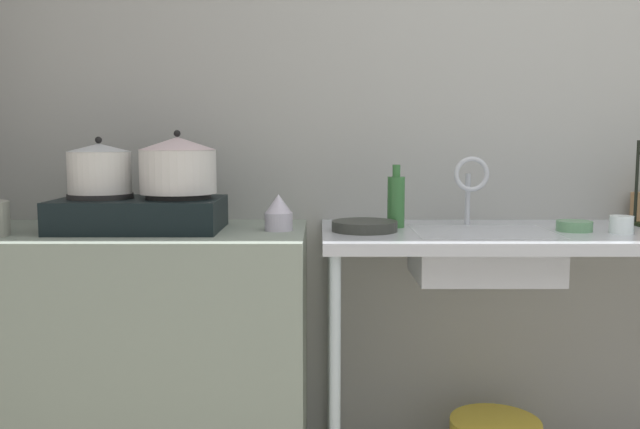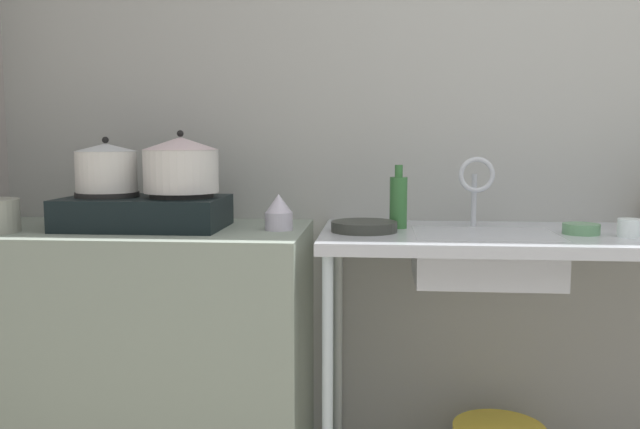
{
  "view_description": "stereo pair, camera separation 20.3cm",
  "coord_description": "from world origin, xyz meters",
  "px_view_note": "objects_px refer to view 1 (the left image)",
  "views": [
    {
      "loc": [
        -1.06,
        -1.02,
        1.21
      ],
      "look_at": [
        -1.06,
        1.35,
        0.95
      ],
      "focal_mm": 37.92,
      "sensor_mm": 36.0,
      "label": 1
    },
    {
      "loc": [
        -0.85,
        -1.01,
        1.21
      ],
      "look_at": [
        -1.06,
        1.35,
        0.95
      ],
      "focal_mm": 37.92,
      "sensor_mm": 36.0,
      "label": 2
    }
  ],
  "objects_px": {
    "stove": "(140,213)",
    "faucet": "(471,179)",
    "frying_pan": "(365,226)",
    "bottle_by_sink": "(396,201)",
    "pot_on_right_burner": "(178,165)",
    "small_bowl_on_drainboard": "(574,226)",
    "pot_on_left_burner": "(100,168)",
    "percolator": "(279,213)",
    "cup_by_rack": "(621,225)",
    "sink_basin": "(483,255)"
  },
  "relations": [
    {
      "from": "stove",
      "to": "faucet",
      "type": "xyz_separation_m",
      "value": [
        1.19,
        0.12,
        0.11
      ]
    },
    {
      "from": "pot_on_left_burner",
      "to": "faucet",
      "type": "height_order",
      "value": "pot_on_left_burner"
    },
    {
      "from": "stove",
      "to": "pot_on_right_burner",
      "type": "relative_size",
      "value": 2.11
    },
    {
      "from": "pot_on_right_burner",
      "to": "small_bowl_on_drainboard",
      "type": "xyz_separation_m",
      "value": [
        1.39,
        -0.02,
        -0.21
      ]
    },
    {
      "from": "stove",
      "to": "faucet",
      "type": "relative_size",
      "value": 2.22
    },
    {
      "from": "pot_on_right_burner",
      "to": "percolator",
      "type": "distance_m",
      "value": 0.39
    },
    {
      "from": "pot_on_right_burner",
      "to": "sink_basin",
      "type": "xyz_separation_m",
      "value": [
        1.07,
        -0.04,
        -0.31
      ]
    },
    {
      "from": "percolator",
      "to": "stove",
      "type": "bearing_deg",
      "value": 178.93
    },
    {
      "from": "faucet",
      "to": "frying_pan",
      "type": "distance_m",
      "value": 0.45
    },
    {
      "from": "faucet",
      "to": "bottle_by_sink",
      "type": "height_order",
      "value": "faucet"
    },
    {
      "from": "frying_pan",
      "to": "faucet",
      "type": "bearing_deg",
      "value": 20.37
    },
    {
      "from": "pot_on_left_burner",
      "to": "frying_pan",
      "type": "xyz_separation_m",
      "value": [
        0.93,
        -0.02,
        -0.2
      ]
    },
    {
      "from": "faucet",
      "to": "small_bowl_on_drainboard",
      "type": "bearing_deg",
      "value": -24.0
    },
    {
      "from": "percolator",
      "to": "cup_by_rack",
      "type": "xyz_separation_m",
      "value": [
        1.17,
        -0.08,
        -0.03
      ]
    },
    {
      "from": "pot_on_left_burner",
      "to": "stove",
      "type": "bearing_deg",
      "value": 0.0
    },
    {
      "from": "sink_basin",
      "to": "cup_by_rack",
      "type": "xyz_separation_m",
      "value": [
        0.46,
        -0.05,
        0.11
      ]
    },
    {
      "from": "pot_on_left_burner",
      "to": "percolator",
      "type": "bearing_deg",
      "value": -0.83
    },
    {
      "from": "stove",
      "to": "frying_pan",
      "type": "bearing_deg",
      "value": -1.76
    },
    {
      "from": "pot_on_left_burner",
      "to": "sink_basin",
      "type": "distance_m",
      "value": 1.37
    },
    {
      "from": "faucet",
      "to": "cup_by_rack",
      "type": "xyz_separation_m",
      "value": [
        0.47,
        -0.21,
        -0.14
      ]
    },
    {
      "from": "pot_on_left_burner",
      "to": "sink_basin",
      "type": "xyz_separation_m",
      "value": [
        1.34,
        -0.04,
        -0.3
      ]
    },
    {
      "from": "pot_on_right_burner",
      "to": "frying_pan",
      "type": "distance_m",
      "value": 0.69
    },
    {
      "from": "bottle_by_sink",
      "to": "stove",
      "type": "bearing_deg",
      "value": -175.08
    },
    {
      "from": "sink_basin",
      "to": "bottle_by_sink",
      "type": "distance_m",
      "value": 0.36
    },
    {
      "from": "pot_on_right_burner",
      "to": "faucet",
      "type": "bearing_deg",
      "value": 6.73
    },
    {
      "from": "sink_basin",
      "to": "small_bowl_on_drainboard",
      "type": "xyz_separation_m",
      "value": [
        0.32,
        0.01,
        0.1
      ]
    },
    {
      "from": "stove",
      "to": "pot_on_right_burner",
      "type": "xyz_separation_m",
      "value": [
        0.14,
        0.0,
        0.17
      ]
    },
    {
      "from": "pot_on_left_burner",
      "to": "percolator",
      "type": "height_order",
      "value": "pot_on_left_burner"
    },
    {
      "from": "sink_basin",
      "to": "cup_by_rack",
      "type": "height_order",
      "value": "cup_by_rack"
    },
    {
      "from": "faucet",
      "to": "bottle_by_sink",
      "type": "distance_m",
      "value": 0.29
    },
    {
      "from": "stove",
      "to": "pot_on_left_burner",
      "type": "relative_size",
      "value": 2.59
    },
    {
      "from": "faucet",
      "to": "bottle_by_sink",
      "type": "xyz_separation_m",
      "value": [
        -0.28,
        -0.05,
        -0.08
      ]
    },
    {
      "from": "faucet",
      "to": "stove",
      "type": "bearing_deg",
      "value": -174.04
    },
    {
      "from": "small_bowl_on_drainboard",
      "to": "pot_on_right_burner",
      "type": "bearing_deg",
      "value": 179.01
    },
    {
      "from": "frying_pan",
      "to": "pot_on_right_burner",
      "type": "bearing_deg",
      "value": 177.87
    },
    {
      "from": "faucet",
      "to": "pot_on_right_burner",
      "type": "bearing_deg",
      "value": -173.27
    },
    {
      "from": "faucet",
      "to": "cup_by_rack",
      "type": "bearing_deg",
      "value": -24.06
    },
    {
      "from": "frying_pan",
      "to": "bottle_by_sink",
      "type": "height_order",
      "value": "bottle_by_sink"
    },
    {
      "from": "pot_on_left_burner",
      "to": "bottle_by_sink",
      "type": "relative_size",
      "value": 0.97
    },
    {
      "from": "stove",
      "to": "small_bowl_on_drainboard",
      "type": "xyz_separation_m",
      "value": [
        1.52,
        -0.02,
        -0.04
      ]
    },
    {
      "from": "pot_on_left_burner",
      "to": "percolator",
      "type": "xyz_separation_m",
      "value": [
        0.63,
        -0.01,
        -0.16
      ]
    },
    {
      "from": "cup_by_rack",
      "to": "bottle_by_sink",
      "type": "xyz_separation_m",
      "value": [
        -0.75,
        0.16,
        0.07
      ]
    },
    {
      "from": "frying_pan",
      "to": "bottle_by_sink",
      "type": "bearing_deg",
      "value": 40.47
    },
    {
      "from": "faucet",
      "to": "frying_pan",
      "type": "xyz_separation_m",
      "value": [
        -0.4,
        -0.15,
        -0.16
      ]
    },
    {
      "from": "cup_by_rack",
      "to": "small_bowl_on_drainboard",
      "type": "bearing_deg",
      "value": 155.8
    },
    {
      "from": "stove",
      "to": "small_bowl_on_drainboard",
      "type": "bearing_deg",
      "value": -0.9
    },
    {
      "from": "stove",
      "to": "frying_pan",
      "type": "xyz_separation_m",
      "value": [
        0.79,
        -0.02,
        -0.04
      ]
    },
    {
      "from": "frying_pan",
      "to": "bottle_by_sink",
      "type": "relative_size",
      "value": 1.01
    },
    {
      "from": "frying_pan",
      "to": "cup_by_rack",
      "type": "height_order",
      "value": "cup_by_rack"
    },
    {
      "from": "sink_basin",
      "to": "bottle_by_sink",
      "type": "xyz_separation_m",
      "value": [
        -0.29,
        0.12,
        0.18
      ]
    }
  ]
}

